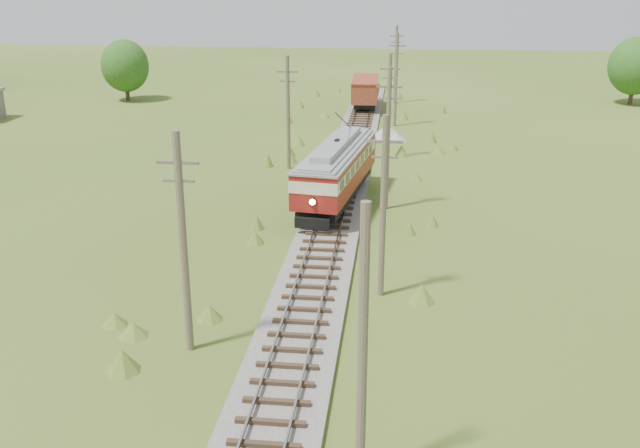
# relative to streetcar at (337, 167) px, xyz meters

# --- Properties ---
(railbed_main) EXTENTS (3.60, 96.00, 0.57)m
(railbed_main) POSITION_rel_streetcar_xyz_m (0.00, 2.76, -2.44)
(railbed_main) COLOR #605B54
(railbed_main) RESTS_ON ground
(streetcar) EXTENTS (4.51, 12.53, 5.67)m
(streetcar) POSITION_rel_streetcar_xyz_m (0.00, 0.00, 0.00)
(streetcar) COLOR black
(streetcar) RESTS_ON ground
(gondola) EXTENTS (3.04, 8.62, 2.83)m
(gondola) POSITION_rel_streetcar_xyz_m (0.00, 34.24, -0.54)
(gondola) COLOR black
(gondola) RESTS_ON ground
(gravel_pile) EXTENTS (3.46, 3.67, 1.26)m
(gravel_pile) POSITION_rel_streetcar_xyz_m (2.94, 19.90, -2.05)
(gravel_pile) COLOR gray
(gravel_pile) RESTS_ON ground
(utility_pole_r_1) EXTENTS (0.30, 0.30, 8.80)m
(utility_pole_r_1) POSITION_rel_streetcar_xyz_m (3.10, -26.24, 1.76)
(utility_pole_r_1) COLOR brown
(utility_pole_r_1) RESTS_ON ground
(utility_pole_r_2) EXTENTS (1.60, 0.30, 8.60)m
(utility_pole_r_2) POSITION_rel_streetcar_xyz_m (3.30, -13.24, 1.79)
(utility_pole_r_2) COLOR brown
(utility_pole_r_2) RESTS_ON ground
(utility_pole_r_3) EXTENTS (1.60, 0.30, 9.00)m
(utility_pole_r_3) POSITION_rel_streetcar_xyz_m (3.20, -0.24, 1.99)
(utility_pole_r_3) COLOR brown
(utility_pole_r_3) RESTS_ON ground
(utility_pole_r_4) EXTENTS (1.60, 0.30, 8.40)m
(utility_pole_r_4) POSITION_rel_streetcar_xyz_m (3.00, 12.76, 1.69)
(utility_pole_r_4) COLOR brown
(utility_pole_r_4) RESTS_ON ground
(utility_pole_r_5) EXTENTS (1.60, 0.30, 8.90)m
(utility_pole_r_5) POSITION_rel_streetcar_xyz_m (3.40, 25.76, 1.94)
(utility_pole_r_5) COLOR brown
(utility_pole_r_5) RESTS_ON ground
(utility_pole_r_6) EXTENTS (1.60, 0.30, 8.70)m
(utility_pole_r_6) POSITION_rel_streetcar_xyz_m (3.20, 38.76, 1.84)
(utility_pole_r_6) COLOR brown
(utility_pole_r_6) RESTS_ON ground
(utility_pole_l_a) EXTENTS (1.60, 0.30, 9.00)m
(utility_pole_l_a) POSITION_rel_streetcar_xyz_m (-4.20, -19.24, 1.99)
(utility_pole_l_a) COLOR brown
(utility_pole_l_a) RESTS_ON ground
(utility_pole_l_b) EXTENTS (1.60, 0.30, 8.60)m
(utility_pole_l_b) POSITION_rel_streetcar_xyz_m (-4.50, 8.76, 1.79)
(utility_pole_l_b) COLOR brown
(utility_pole_l_b) RESTS_ON ground
(tree_mid_a) EXTENTS (5.46, 5.46, 7.03)m
(tree_mid_a) POSITION_rel_streetcar_xyz_m (-28.00, 36.76, 1.38)
(tree_mid_a) COLOR #38281C
(tree_mid_a) RESTS_ON ground
(tree_mid_b) EXTENTS (5.88, 5.88, 7.57)m
(tree_mid_b) POSITION_rel_streetcar_xyz_m (30.00, 40.76, 1.69)
(tree_mid_b) COLOR #38281C
(tree_mid_b) RESTS_ON ground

